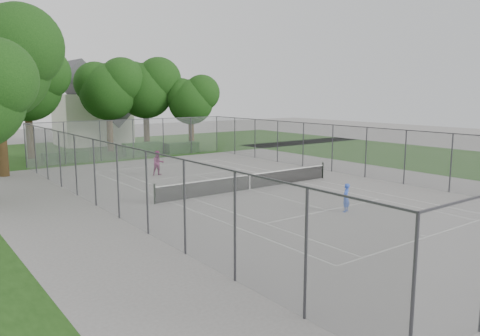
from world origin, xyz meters
TOP-DOWN VIEW (x-y plane):
  - ground at (0.00, 0.00)m, footprint 120.00×120.00m
  - grass_far at (0.00, 26.00)m, footprint 60.00×20.00m
  - grass_right at (22.00, 0.00)m, footprint 16.00×40.00m
  - court_markings at (0.00, 0.00)m, footprint 11.03×23.83m
  - tennis_net at (0.00, 0.00)m, footprint 12.87×0.10m
  - perimeter_fence at (0.00, 0.00)m, footprint 18.08×34.08m
  - tree_far_left at (-7.30, 22.48)m, footprint 6.92×6.32m
  - tree_far_midleft at (0.45, 23.37)m, footprint 6.48×5.92m
  - tree_far_midright at (4.30, 23.02)m, footprint 6.60×6.03m
  - tree_far_right at (8.01, 20.15)m, footprint 5.36×4.89m
  - hedge_left at (-5.66, 18.17)m, footprint 3.69×1.11m
  - hedge_mid at (1.73, 18.82)m, footprint 3.75×1.07m
  - hedge_right at (5.58, 18.11)m, footprint 3.33×1.22m
  - house at (1.23, 30.69)m, footprint 7.55×5.85m
  - girl_player at (0.49, -7.12)m, footprint 0.61×0.50m
  - woman_player at (-2.21, 7.81)m, footprint 0.92×0.75m

SIDE VIEW (x-z plane):
  - ground at x=0.00m, z-range 0.00..0.00m
  - grass_far at x=0.00m, z-range 0.00..0.00m
  - grass_right at x=22.00m, z-range 0.00..0.00m
  - court_markings at x=0.00m, z-range 0.00..0.01m
  - hedge_left at x=-5.66m, z-range 0.00..0.92m
  - hedge_right at x=5.58m, z-range 0.00..1.00m
  - tennis_net at x=0.00m, z-range -0.04..1.06m
  - hedge_mid at x=1.73m, z-range 0.00..1.18m
  - girl_player at x=0.49m, z-range 0.00..1.43m
  - woman_player at x=-2.21m, z-range 0.00..1.77m
  - perimeter_fence at x=0.00m, z-range 0.05..3.57m
  - house at x=1.23m, z-range -0.92..8.48m
  - tree_far_right at x=8.01m, z-range 1.43..9.14m
  - tree_far_midleft at x=0.45m, z-range 1.74..11.05m
  - tree_far_midright at x=4.30m, z-range 1.77..11.26m
  - tree_far_left at x=-7.30m, z-range 1.86..11.80m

